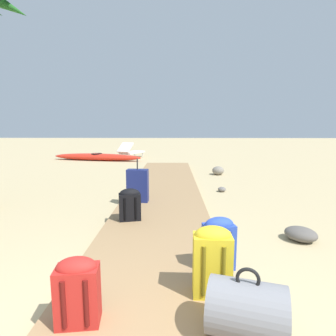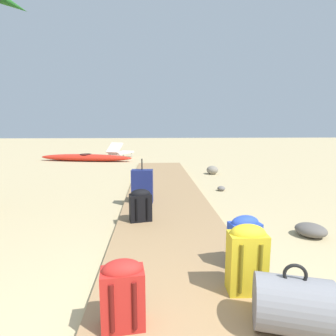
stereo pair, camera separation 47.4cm
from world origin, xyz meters
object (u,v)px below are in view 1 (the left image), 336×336
Objects in this scene: backpack_black at (130,204)px; backpack_red at (77,289)px; duffel_bag_grey at (246,310)px; kayak at (97,157)px; suitcase_navy at (138,186)px; lounge_chair at (131,151)px; backpack_yellow at (212,259)px; backpack_blue at (219,242)px.

backpack_red is at bearing -90.80° from backpack_black.
duffel_bag_grey is 0.15× the size of kayak.
kayak is at bearing 111.25° from suitcase_navy.
lounge_chair is (-1.35, 8.95, -0.02)m from backpack_black.
backpack_yellow is 0.74× the size of suitcase_navy.
suitcase_navy is 0.50× the size of lounge_chair.
backpack_blue is at bearing -67.85° from kayak.
backpack_black is at bearing 89.20° from backpack_red.
lounge_chair is (-1.34, 7.90, -0.07)m from suitcase_navy.
kayak is (-1.38, -0.90, -0.17)m from lounge_chair.
backpack_blue is at bearing -51.85° from backpack_black.
duffel_bag_grey is at bearing -70.33° from backpack_yellow.
lounge_chair is (-2.52, 11.33, 0.05)m from duffel_bag_grey.
suitcase_navy is (-1.15, 2.50, 0.03)m from backpack_blue.
backpack_blue is 10.69m from lounge_chair.
backpack_red is 3.32m from suitcase_navy.
backpack_yellow reaches higher than backpack_black.
backpack_blue is 0.93m from duffel_bag_grey.
lounge_chair reaches higher than kayak.
suitcase_navy is at bearing 114.64° from backpack_blue.
backpack_blue is at bearing -76.56° from lounge_chair.
backpack_black is 2.27m from backpack_red.
backpack_yellow is 0.15× the size of kayak.
backpack_blue reaches higher than backpack_red.
backpack_yellow is at bearing -77.76° from lounge_chair.
backpack_black is 0.97× the size of backpack_red.
lounge_chair is at bearing 96.69° from backpack_red.
backpack_yellow reaches higher than kayak.
kayak is (-2.72, 7.00, -0.24)m from suitcase_navy.
kayak is at bearing 110.55° from duffel_bag_grey.
backpack_black is 0.12× the size of kayak.
backpack_blue is 1.09× the size of backpack_black.
suitcase_navy is (-1.02, 2.95, -0.01)m from backpack_yellow.
duffel_bag_grey is (0.04, -0.93, -0.09)m from backpack_blue.
duffel_bag_grey is (1.18, -2.37, -0.06)m from backpack_black.
suitcase_navy is 7.52m from kayak.
lounge_chair is at bearing 102.24° from backpack_yellow.
lounge_chair reaches higher than duffel_bag_grey.
backpack_yellow is 0.37× the size of lounge_chair.
backpack_red is (-1.17, -0.82, -0.01)m from backpack_blue.
backpack_yellow reaches higher than backpack_blue.
backpack_blue is 1.06× the size of backpack_red.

